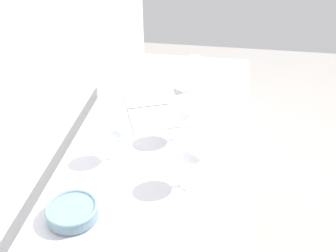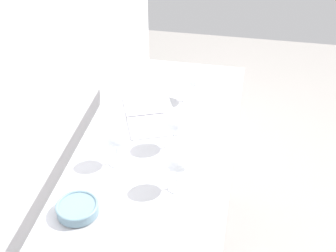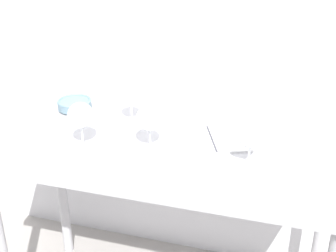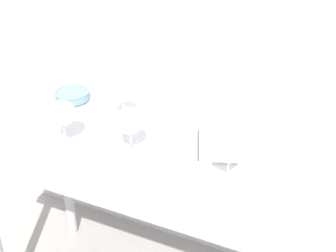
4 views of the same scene
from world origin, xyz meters
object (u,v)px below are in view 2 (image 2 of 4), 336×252
wine_glass_near_center (174,122)px  tasting_sheet_upper (162,85)px  wine_glass_near_left (177,161)px  wine_glass_near_right (189,79)px  open_notebook (151,115)px  wine_glass_far_left (115,138)px  tasting_bowl (77,208)px

wine_glass_near_center → tasting_sheet_upper: size_ratio=0.69×
wine_glass_near_left → wine_glass_near_right: bearing=4.4°
open_notebook → wine_glass_near_right: bearing=-64.5°
wine_glass_near_right → wine_glass_near_center: wine_glass_near_center is taller
wine_glass_near_left → tasting_sheet_upper: 0.77m
tasting_sheet_upper → wine_glass_near_center: bearing=-143.6°
wine_glass_near_right → open_notebook: size_ratio=0.44×
wine_glass_near_left → tasting_sheet_upper: wine_glass_near_left is taller
wine_glass_far_left → open_notebook: 0.38m
wine_glass_far_left → open_notebook: size_ratio=0.43×
wine_glass_near_center → tasting_sheet_upper: bearing=16.5°
wine_glass_far_left → wine_glass_near_left: wine_glass_near_left is taller
wine_glass_near_right → wine_glass_near_center: size_ratio=0.96×
open_notebook → wine_glass_near_left: bearing=-177.9°
wine_glass_far_left → wine_glass_near_left: (-0.10, -0.26, 0.01)m
open_notebook → tasting_sheet_upper: (0.28, 0.00, -0.00)m
tasting_sheet_upper → tasting_bowl: size_ratio=1.72×
wine_glass_far_left → tasting_bowl: (-0.29, 0.06, -0.10)m
open_notebook → wine_glass_far_left: bearing=148.6°
wine_glass_near_center → tasting_bowl: (-0.44, 0.27, -0.10)m
wine_glass_near_right → tasting_bowl: 0.86m
tasting_bowl → open_notebook: bearing=-10.9°
open_notebook → tasting_bowl: tasting_bowl is taller
wine_glass_near_left → wine_glass_far_left: bearing=68.9°
wine_glass_near_center → tasting_bowl: wine_glass_near_center is taller
open_notebook → tasting_sheet_upper: open_notebook is taller
wine_glass_near_left → wine_glass_near_center: (0.25, 0.06, -0.00)m
tasting_sheet_upper → tasting_bowl: bearing=-167.5°
wine_glass_far_left → wine_glass_near_left: bearing=-111.1°
wine_glass_near_center → wine_glass_far_left: bearing=125.8°
wine_glass_near_right → tasting_bowl: (-0.81, 0.27, -0.10)m
wine_glass_near_right → wine_glass_far_left: 0.55m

